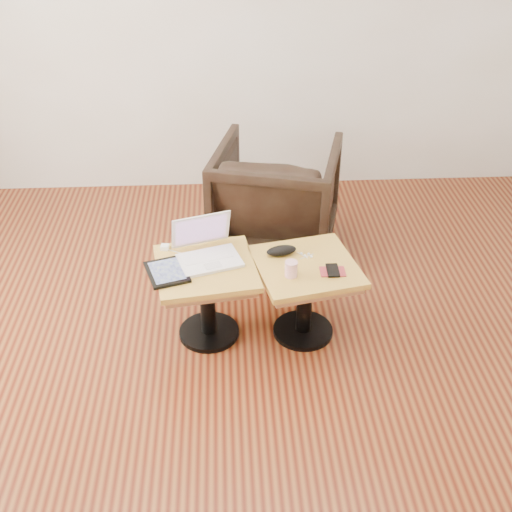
{
  "coord_description": "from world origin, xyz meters",
  "views": [
    {
      "loc": [
        -0.12,
        -2.33,
        2.32
      ],
      "look_at": [
        0.03,
        0.41,
        0.51
      ],
      "focal_mm": 45.0,
      "sensor_mm": 36.0,
      "label": 1
    }
  ],
  "objects_px": {
    "side_table_right": "(305,282)",
    "striped_cup": "(291,269)",
    "laptop": "(207,250)",
    "armchair": "(276,196)",
    "side_table_left": "(207,284)"
  },
  "relations": [
    {
      "from": "side_table_left",
      "to": "armchair",
      "type": "bearing_deg",
      "value": 56.01
    },
    {
      "from": "laptop",
      "to": "armchair",
      "type": "relative_size",
      "value": 0.5
    },
    {
      "from": "side_table_left",
      "to": "striped_cup",
      "type": "distance_m",
      "value": 0.47
    },
    {
      "from": "striped_cup",
      "to": "armchair",
      "type": "distance_m",
      "value": 1.06
    },
    {
      "from": "laptop",
      "to": "striped_cup",
      "type": "height_order",
      "value": "laptop"
    },
    {
      "from": "laptop",
      "to": "striped_cup",
      "type": "relative_size",
      "value": 4.62
    },
    {
      "from": "laptop",
      "to": "striped_cup",
      "type": "distance_m",
      "value": 0.47
    },
    {
      "from": "side_table_left",
      "to": "side_table_right",
      "type": "distance_m",
      "value": 0.52
    },
    {
      "from": "side_table_right",
      "to": "striped_cup",
      "type": "xyz_separation_m",
      "value": [
        -0.09,
        -0.1,
        0.16
      ]
    },
    {
      "from": "side_table_right",
      "to": "striped_cup",
      "type": "height_order",
      "value": "striped_cup"
    },
    {
      "from": "side_table_right",
      "to": "laptop",
      "type": "distance_m",
      "value": 0.55
    },
    {
      "from": "side_table_right",
      "to": "armchair",
      "type": "bearing_deg",
      "value": 82.6
    },
    {
      "from": "side_table_right",
      "to": "striped_cup",
      "type": "relative_size",
      "value": 7.2
    },
    {
      "from": "side_table_left",
      "to": "laptop",
      "type": "bearing_deg",
      "value": 76.54
    },
    {
      "from": "side_table_left",
      "to": "armchair",
      "type": "distance_m",
      "value": 1.03
    }
  ]
}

